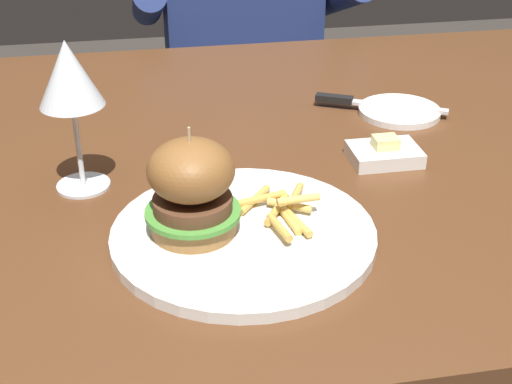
{
  "coord_description": "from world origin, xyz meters",
  "views": [
    {
      "loc": [
        -0.17,
        -0.91,
        1.19
      ],
      "look_at": [
        -0.04,
        -0.2,
        0.78
      ],
      "focal_mm": 50.0,
      "sensor_mm": 36.0,
      "label": 1
    }
  ],
  "objects_px": {
    "bread_plate": "(399,111)",
    "wine_glass": "(69,78)",
    "table_knife": "(368,103)",
    "main_plate": "(243,235)",
    "burger_sandwich": "(192,188)",
    "butter_dish": "(384,153)",
    "diner_person": "(242,78)"
  },
  "relations": [
    {
      "from": "table_knife",
      "to": "diner_person",
      "type": "distance_m",
      "value": 0.69
    },
    {
      "from": "burger_sandwich",
      "to": "bread_plate",
      "type": "distance_m",
      "value": 0.48
    },
    {
      "from": "wine_glass",
      "to": "butter_dish",
      "type": "bearing_deg",
      "value": 0.19
    },
    {
      "from": "burger_sandwich",
      "to": "butter_dish",
      "type": "height_order",
      "value": "burger_sandwich"
    },
    {
      "from": "main_plate",
      "to": "table_knife",
      "type": "relative_size",
      "value": 1.54
    },
    {
      "from": "burger_sandwich",
      "to": "table_knife",
      "type": "bearing_deg",
      "value": 46.5
    },
    {
      "from": "table_knife",
      "to": "main_plate",
      "type": "bearing_deg",
      "value": -127.43
    },
    {
      "from": "burger_sandwich",
      "to": "bread_plate",
      "type": "bearing_deg",
      "value": 40.69
    },
    {
      "from": "main_plate",
      "to": "table_knife",
      "type": "height_order",
      "value": "table_knife"
    },
    {
      "from": "wine_glass",
      "to": "table_knife",
      "type": "relative_size",
      "value": 1.0
    },
    {
      "from": "bread_plate",
      "to": "burger_sandwich",
      "type": "bearing_deg",
      "value": -139.31
    },
    {
      "from": "main_plate",
      "to": "wine_glass",
      "type": "xyz_separation_m",
      "value": [
        -0.18,
        0.16,
        0.14
      ]
    },
    {
      "from": "main_plate",
      "to": "table_knife",
      "type": "xyz_separation_m",
      "value": [
        0.26,
        0.34,
        0.01
      ]
    },
    {
      "from": "burger_sandwich",
      "to": "table_knife",
      "type": "relative_size",
      "value": 0.65
    },
    {
      "from": "burger_sandwich",
      "to": "butter_dish",
      "type": "distance_m",
      "value": 0.33
    },
    {
      "from": "wine_glass",
      "to": "butter_dish",
      "type": "height_order",
      "value": "wine_glass"
    },
    {
      "from": "burger_sandwich",
      "to": "table_knife",
      "type": "distance_m",
      "value": 0.46
    },
    {
      "from": "main_plate",
      "to": "table_knife",
      "type": "bearing_deg",
      "value": 52.57
    },
    {
      "from": "burger_sandwich",
      "to": "wine_glass",
      "type": "relative_size",
      "value": 0.65
    },
    {
      "from": "bread_plate",
      "to": "wine_glass",
      "type": "bearing_deg",
      "value": -162.43
    },
    {
      "from": "burger_sandwich",
      "to": "diner_person",
      "type": "distance_m",
      "value": 1.04
    },
    {
      "from": "wine_glass",
      "to": "bread_plate",
      "type": "relative_size",
      "value": 1.51
    },
    {
      "from": "burger_sandwich",
      "to": "diner_person",
      "type": "relative_size",
      "value": 0.11
    },
    {
      "from": "main_plate",
      "to": "butter_dish",
      "type": "height_order",
      "value": "butter_dish"
    },
    {
      "from": "butter_dish",
      "to": "diner_person",
      "type": "distance_m",
      "value": 0.85
    },
    {
      "from": "wine_glass",
      "to": "butter_dish",
      "type": "distance_m",
      "value": 0.43
    },
    {
      "from": "bread_plate",
      "to": "diner_person",
      "type": "bearing_deg",
      "value": 101.97
    },
    {
      "from": "burger_sandwich",
      "to": "wine_glass",
      "type": "bearing_deg",
      "value": 129.57
    },
    {
      "from": "bread_plate",
      "to": "diner_person",
      "type": "distance_m",
      "value": 0.72
    },
    {
      "from": "main_plate",
      "to": "butter_dish",
      "type": "xyz_separation_m",
      "value": [
        0.22,
        0.16,
        0.0
      ]
    },
    {
      "from": "main_plate",
      "to": "burger_sandwich",
      "type": "bearing_deg",
      "value": 172.94
    },
    {
      "from": "bread_plate",
      "to": "diner_person",
      "type": "height_order",
      "value": "diner_person"
    }
  ]
}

